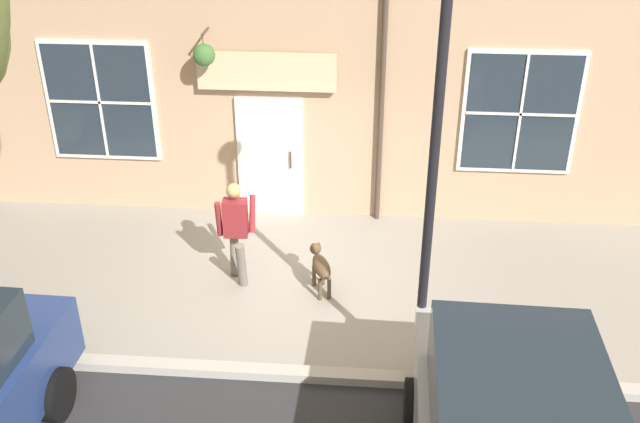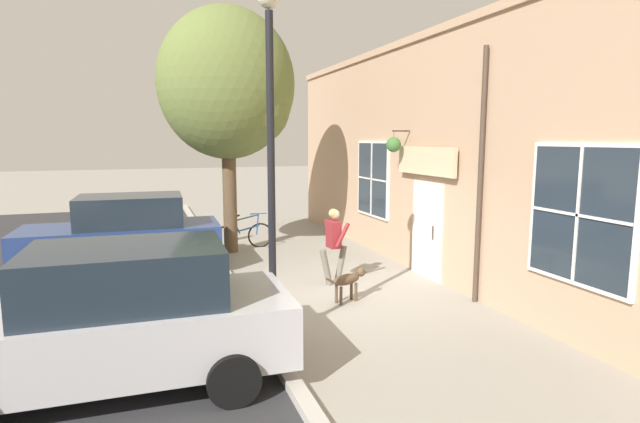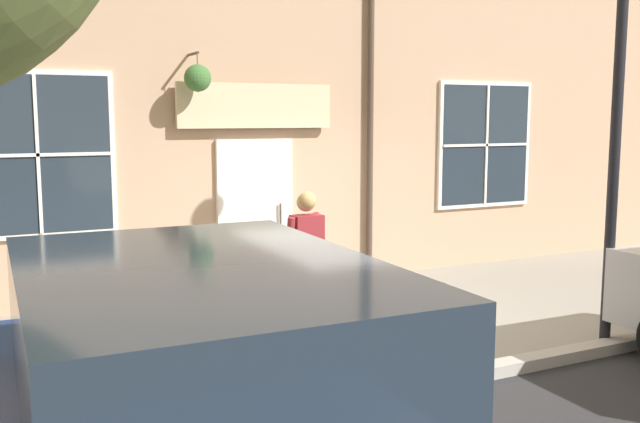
% 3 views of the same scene
% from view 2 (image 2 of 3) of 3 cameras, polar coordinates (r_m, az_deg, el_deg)
% --- Properties ---
extents(ground_plane, '(90.00, 90.00, 0.00)m').
position_cam_2_polar(ground_plane, '(9.96, 2.69, -9.30)').
color(ground_plane, gray).
extents(curb_and_road, '(10.10, 28.00, 0.12)m').
position_cam_2_polar(curb_and_road, '(9.57, -32.60, -11.28)').
color(curb_and_road, '#B2ADA3').
rests_on(curb_and_road, ground_plane).
extents(storefront_facade, '(0.95, 18.00, 5.30)m').
position_cam_2_polar(storefront_facade, '(10.62, 14.64, 6.05)').
color(storefront_facade, tan).
rests_on(storefront_facade, ground_plane).
extents(pedestrian_walking, '(0.69, 0.55, 1.59)m').
position_cam_2_polar(pedestrian_walking, '(10.40, 1.58, -3.19)').
color(pedestrian_walking, '#6B665B').
rests_on(pedestrian_walking, ground_plane).
extents(dog_on_leash, '(0.98, 0.41, 0.63)m').
position_cam_2_polar(dog_on_leash, '(9.36, 3.29, -7.80)').
color(dog_on_leash, brown).
rests_on(dog_on_leash, ground_plane).
extents(street_tree_by_curb, '(3.51, 3.16, 6.35)m').
position_cam_2_polar(street_tree_by_curb, '(13.38, -10.19, 13.73)').
color(street_tree_by_curb, brown).
rests_on(street_tree_by_curb, ground_plane).
extents(leaning_bicycle, '(1.73, 0.22, 1.00)m').
position_cam_2_polar(leaning_bicycle, '(13.91, -8.82, -2.71)').
color(leaning_bicycle, black).
rests_on(leaning_bicycle, ground_plane).
extents(parked_car_nearest_curb, '(4.34, 2.02, 1.75)m').
position_cam_2_polar(parked_car_nearest_curb, '(12.16, -21.45, -2.38)').
color(parked_car_nearest_curb, navy).
rests_on(parked_car_nearest_curb, ground_plane).
extents(parked_car_mid_block, '(4.34, 2.02, 1.75)m').
position_cam_2_polar(parked_car_mid_block, '(6.59, -22.31, -11.20)').
color(parked_car_mid_block, '#B7B7BC').
rests_on(parked_car_mid_block, ground_plane).
extents(street_lamp, '(0.32, 0.32, 5.10)m').
position_cam_2_polar(street_lamp, '(7.20, -5.69, 10.61)').
color(street_lamp, black).
rests_on(street_lamp, ground_plane).
extents(fire_hydrant, '(0.34, 0.20, 0.77)m').
position_cam_2_polar(fire_hydrant, '(15.02, -10.38, -1.87)').
color(fire_hydrant, gold).
rests_on(fire_hydrant, ground_plane).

